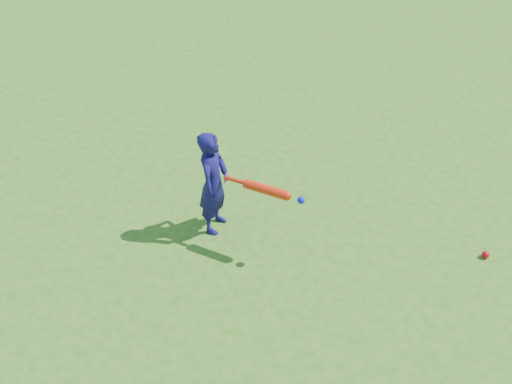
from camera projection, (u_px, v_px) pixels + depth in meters
ground at (232, 251)px, 6.10m from camera, size 80.00×80.00×0.00m
child at (214, 183)px, 6.03m from camera, size 0.32×0.46×1.23m
ground_ball_red at (486, 255)px, 6.00m from camera, size 0.08×0.08×0.08m
bat_swing at (269, 191)px, 5.65m from camera, size 0.86×0.14×0.10m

